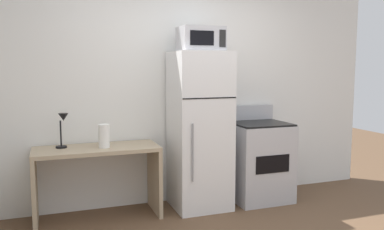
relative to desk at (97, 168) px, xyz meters
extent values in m
cube|color=white|center=(1.00, 0.33, 0.77)|extent=(5.00, 0.10, 2.60)
cube|color=tan|center=(0.00, 0.00, 0.20)|extent=(1.25, 0.52, 0.04)
cube|color=tan|center=(-0.61, 0.00, -0.18)|extent=(0.04, 0.52, 0.71)
cube|color=tan|center=(0.61, 0.00, -0.18)|extent=(0.04, 0.52, 0.71)
cylinder|color=black|center=(-0.34, 0.09, 0.23)|extent=(0.11, 0.11, 0.02)
cylinder|color=black|center=(-0.34, 0.09, 0.37)|extent=(0.02, 0.02, 0.26)
cone|color=black|center=(-0.31, 0.07, 0.53)|extent=(0.10, 0.10, 0.08)
cylinder|color=white|center=(0.07, -0.05, 0.34)|extent=(0.11, 0.11, 0.24)
cube|color=white|center=(1.12, -0.03, 0.33)|extent=(0.60, 0.58, 1.73)
cube|color=black|center=(1.12, -0.32, 0.71)|extent=(0.59, 0.00, 0.01)
cylinder|color=gray|center=(0.92, -0.33, 0.16)|extent=(0.02, 0.02, 0.61)
cube|color=#B7B7BC|center=(1.12, -0.05, 1.33)|extent=(0.46, 0.34, 0.26)
cube|color=black|center=(1.07, -0.22, 1.33)|extent=(0.26, 0.01, 0.15)
cube|color=black|center=(1.30, -0.22, 1.33)|extent=(0.07, 0.01, 0.18)
cube|color=#B7B7BC|center=(1.86, -0.04, -0.08)|extent=(0.66, 0.60, 0.90)
cube|color=black|center=(1.86, -0.04, 0.38)|extent=(0.63, 0.58, 0.02)
cube|color=#B7B7BC|center=(1.86, 0.24, 0.48)|extent=(0.66, 0.04, 0.18)
cube|color=black|center=(1.86, -0.34, -0.04)|extent=(0.42, 0.01, 0.20)
camera|label=1|loc=(-0.43, -4.07, 1.02)|focal=37.13mm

